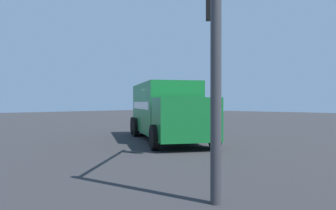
# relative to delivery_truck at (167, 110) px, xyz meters

# --- Properties ---
(ground_plane) EXTENTS (100.00, 100.00, 0.00)m
(ground_plane) POSITION_rel_delivery_truck_xyz_m (-0.34, -0.04, -1.47)
(ground_plane) COLOR #2B2B2D
(delivery_truck) EXTENTS (8.05, 6.62, 2.81)m
(delivery_truck) POSITION_rel_delivery_truck_xyz_m (0.00, 0.00, 0.00)
(delivery_truck) COLOR #146B2D
(delivery_truck) RESTS_ON ground
(traffic_light_primary) EXTENTS (3.00, 3.99, 5.91)m
(traffic_light_primary) POSITION_rel_delivery_truck_xyz_m (-6.73, 5.65, 2.45)
(traffic_light_primary) COLOR #38383D
(traffic_light_primary) RESTS_ON ground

